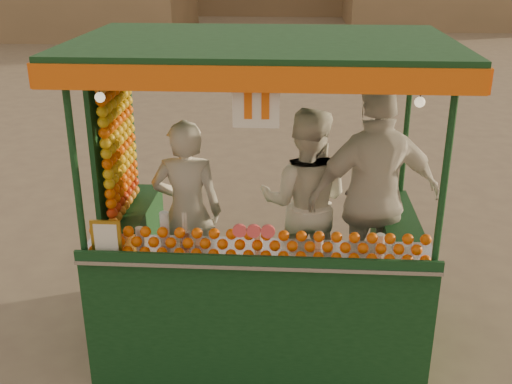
# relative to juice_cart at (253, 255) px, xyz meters

# --- Properties ---
(ground) EXTENTS (90.00, 90.00, 0.00)m
(ground) POSITION_rel_juice_cart_xyz_m (0.03, -0.06, -0.84)
(ground) COLOR brown
(ground) RESTS_ON ground
(juice_cart) EXTENTS (2.85, 1.85, 2.59)m
(juice_cart) POSITION_rel_juice_cart_xyz_m (0.00, 0.00, 0.00)
(juice_cart) COLOR #0D3315
(juice_cart) RESTS_ON ground
(vendor_left) EXTENTS (0.60, 0.40, 1.63)m
(vendor_left) POSITION_rel_juice_cart_xyz_m (-0.57, 0.23, 0.28)
(vendor_left) COLOR silver
(vendor_left) RESTS_ON ground
(vendor_middle) EXTENTS (0.89, 0.73, 1.69)m
(vendor_middle) POSITION_rel_juice_cart_xyz_m (0.43, 0.44, 0.31)
(vendor_middle) COLOR white
(vendor_middle) RESTS_ON ground
(vendor_right) EXTENTS (1.22, 0.74, 1.95)m
(vendor_right) POSITION_rel_juice_cart_xyz_m (1.01, 0.27, 0.43)
(vendor_right) COLOR silver
(vendor_right) RESTS_ON ground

